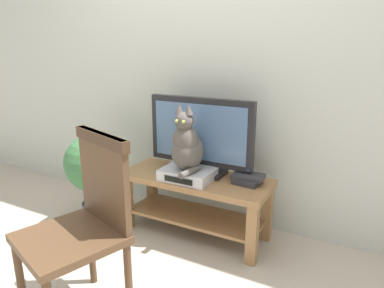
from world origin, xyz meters
The scene contains 9 objects.
ground_plane centered at (0.00, 0.00, 0.00)m, with size 12.00×12.00×0.00m, color #ADA393.
back_wall centered at (0.00, 0.87, 1.40)m, with size 7.00×0.12×2.80m, color #B7BCB2.
tv_stand centered at (0.06, 0.47, 0.33)m, with size 1.12×0.44×0.47m.
tv centered at (0.06, 0.55, 0.76)m, with size 0.82×0.20×0.57m.
media_box centered at (0.04, 0.39, 0.51)m, with size 0.37×0.28×0.08m.
cat centered at (0.04, 0.38, 0.73)m, with size 0.22×0.33×0.48m.
wooden_chair centered at (-0.07, -0.50, 0.56)m, with size 0.59×0.59×0.98m.
book_stack centered at (0.45, 0.52, 0.50)m, with size 0.22×0.17×0.07m.
potted_plant centered at (-0.71, 0.24, 0.47)m, with size 0.46×0.46×0.75m.
Camera 1 is at (1.17, -1.68, 1.40)m, focal length 32.58 mm.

